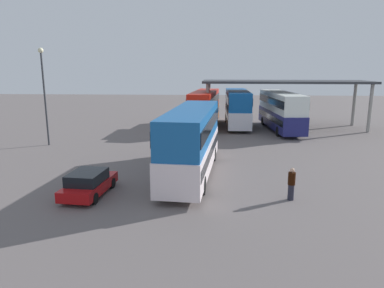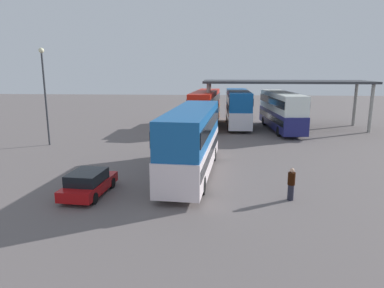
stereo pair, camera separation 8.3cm
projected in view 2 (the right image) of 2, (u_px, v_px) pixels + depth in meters
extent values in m
plane|color=#655D5C|center=(185.00, 189.00, 19.74)|extent=(140.00, 140.00, 0.00)
cube|color=silver|center=(192.00, 155.00, 22.26)|extent=(3.38, 11.58, 1.87)
cube|color=#16569B|center=(192.00, 125.00, 21.84)|extent=(3.28, 11.34, 2.02)
cube|color=black|center=(192.00, 152.00, 22.21)|extent=(3.38, 11.13, 0.64)
cube|color=black|center=(192.00, 123.00, 21.82)|extent=(3.38, 11.13, 0.81)
cube|color=black|center=(203.00, 134.00, 27.66)|extent=(2.08, 0.27, 1.12)
cube|color=orange|center=(203.00, 123.00, 27.47)|extent=(1.71, 0.22, 0.36)
cylinder|color=black|center=(184.00, 153.00, 26.01)|extent=(0.36, 1.02, 1.00)
cylinder|color=black|center=(214.00, 154.00, 25.69)|extent=(0.36, 1.02, 1.00)
cylinder|color=black|center=(163.00, 184.00, 19.17)|extent=(0.36, 1.02, 1.00)
cylinder|color=black|center=(202.00, 186.00, 18.85)|extent=(0.36, 1.02, 1.00)
cube|color=#AB0F12|center=(89.00, 186.00, 18.82)|extent=(2.08, 4.10, 0.55)
cube|color=black|center=(87.00, 177.00, 18.51)|extent=(1.80, 2.31, 0.58)
cylinder|color=black|center=(86.00, 181.00, 20.16)|extent=(0.25, 0.61, 0.60)
cylinder|color=black|center=(112.00, 183.00, 19.93)|extent=(0.25, 0.61, 0.60)
cylinder|color=black|center=(64.00, 197.00, 17.79)|extent=(0.25, 0.61, 0.60)
cylinder|color=black|center=(94.00, 198.00, 17.56)|extent=(0.25, 0.61, 0.60)
cube|color=orange|center=(205.00, 116.00, 40.51)|extent=(3.50, 11.30, 1.80)
cube|color=red|center=(205.00, 100.00, 40.11)|extent=(3.40, 11.07, 1.95)
cube|color=black|center=(205.00, 114.00, 40.46)|extent=(3.49, 10.86, 0.61)
cube|color=black|center=(205.00, 99.00, 40.09)|extent=(3.49, 10.86, 0.78)
cube|color=black|center=(210.00, 108.00, 45.76)|extent=(2.09, 0.30, 1.08)
cube|color=orange|center=(210.00, 102.00, 45.57)|extent=(1.72, 0.24, 0.36)
cylinder|color=black|center=(200.00, 118.00, 44.17)|extent=(0.37, 1.02, 1.00)
cylinder|color=black|center=(217.00, 118.00, 43.82)|extent=(0.37, 1.02, 1.00)
cylinder|color=black|center=(191.00, 127.00, 37.52)|extent=(0.37, 1.02, 1.00)
cylinder|color=black|center=(211.00, 127.00, 37.17)|extent=(0.37, 1.02, 1.00)
cube|color=silver|center=(238.00, 116.00, 40.64)|extent=(2.47, 10.27, 1.83)
cube|color=#0E509C|center=(238.00, 99.00, 40.23)|extent=(2.40, 10.06, 1.98)
cube|color=black|center=(238.00, 114.00, 40.59)|extent=(2.51, 9.86, 0.62)
cube|color=black|center=(238.00, 98.00, 40.21)|extent=(2.51, 9.86, 0.79)
cube|color=black|center=(235.00, 108.00, 45.53)|extent=(2.10, 0.10, 1.10)
cube|color=orange|center=(236.00, 102.00, 45.34)|extent=(1.73, 0.08, 0.36)
cylinder|color=black|center=(227.00, 118.00, 43.97)|extent=(0.28, 1.00, 1.00)
cylinder|color=black|center=(245.00, 118.00, 43.83)|extent=(0.28, 1.00, 1.00)
cylinder|color=black|center=(229.00, 127.00, 37.77)|extent=(0.28, 1.00, 1.00)
cylinder|color=black|center=(250.00, 127.00, 37.62)|extent=(0.28, 1.00, 1.00)
cube|color=navy|center=(281.00, 119.00, 38.16)|extent=(3.31, 11.48, 1.81)
cube|color=white|center=(282.00, 102.00, 37.76)|extent=(3.22, 11.24, 1.96)
cube|color=black|center=(281.00, 117.00, 38.12)|extent=(3.31, 11.03, 0.62)
cube|color=black|center=(282.00, 101.00, 37.74)|extent=(3.31, 11.03, 0.79)
cube|color=black|center=(269.00, 110.00, 43.58)|extent=(2.06, 0.26, 1.09)
cube|color=orange|center=(270.00, 103.00, 43.39)|extent=(1.69, 0.21, 0.36)
cylinder|color=black|center=(264.00, 121.00, 41.74)|extent=(0.36, 1.02, 1.00)
cylinder|color=black|center=(282.00, 121.00, 41.77)|extent=(0.36, 1.02, 1.00)
cylinder|color=black|center=(279.00, 131.00, 34.88)|extent=(0.36, 1.02, 1.00)
cylinder|color=black|center=(300.00, 131.00, 34.91)|extent=(0.36, 1.02, 1.00)
cube|color=#33353A|center=(286.00, 82.00, 38.89)|extent=(18.43, 6.00, 0.25)
cylinder|color=#9E9B93|center=(355.00, 104.00, 40.99)|extent=(0.36, 0.36, 5.08)
cylinder|color=#9E9B93|center=(371.00, 109.00, 36.58)|extent=(0.36, 0.36, 5.08)
cylinder|color=#9E9B93|center=(209.00, 103.00, 42.35)|extent=(0.36, 0.36, 5.08)
cylinder|color=#9E9B93|center=(208.00, 107.00, 37.94)|extent=(0.36, 0.36, 5.08)
cylinder|color=#33353A|center=(46.00, 100.00, 30.25)|extent=(0.16, 0.16, 8.02)
sphere|color=beige|center=(41.00, 50.00, 29.36)|extent=(0.44, 0.44, 0.44)
cylinder|color=#262633|center=(291.00, 192.00, 18.06)|extent=(0.32, 0.32, 0.83)
cylinder|color=black|center=(292.00, 179.00, 17.90)|extent=(0.38, 0.38, 0.66)
sphere|color=tan|center=(292.00, 170.00, 17.81)|extent=(0.23, 0.23, 0.23)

